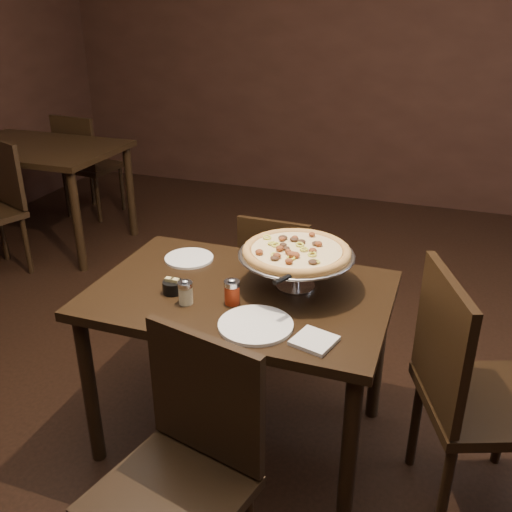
% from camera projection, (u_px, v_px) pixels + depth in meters
% --- Properties ---
extents(room, '(6.04, 7.04, 2.84)m').
position_uv_depth(room, '(238.00, 127.00, 2.02)').
color(room, black).
rests_on(room, ground).
extents(dining_table, '(1.19, 0.80, 0.74)m').
position_uv_depth(dining_table, '(240.00, 312.00, 2.33)').
color(dining_table, black).
rests_on(dining_table, ground).
extents(background_table, '(1.26, 0.84, 0.79)m').
position_uv_depth(background_table, '(37.00, 159.00, 4.35)').
color(background_table, black).
rests_on(background_table, ground).
extents(pizza_stand, '(0.47, 0.47, 0.19)m').
position_uv_depth(pizza_stand, '(297.00, 252.00, 2.26)').
color(pizza_stand, '#B5B6BD').
rests_on(pizza_stand, dining_table).
extents(parmesan_shaker, '(0.06, 0.06, 0.10)m').
position_uv_depth(parmesan_shaker, '(186.00, 292.00, 2.18)').
color(parmesan_shaker, beige).
rests_on(parmesan_shaker, dining_table).
extents(pepper_flake_shaker, '(0.06, 0.06, 0.11)m').
position_uv_depth(pepper_flake_shaker, '(232.00, 292.00, 2.18)').
color(pepper_flake_shaker, maroon).
rests_on(pepper_flake_shaker, dining_table).
extents(packet_caddy, '(0.08, 0.08, 0.06)m').
position_uv_depth(packet_caddy, '(173.00, 287.00, 2.27)').
color(packet_caddy, black).
rests_on(packet_caddy, dining_table).
extents(napkin_stack, '(0.17, 0.17, 0.01)m').
position_uv_depth(napkin_stack, '(314.00, 341.00, 1.95)').
color(napkin_stack, silver).
rests_on(napkin_stack, dining_table).
extents(plate_left, '(0.22, 0.22, 0.01)m').
position_uv_depth(plate_left, '(189.00, 258.00, 2.56)').
color(plate_left, white).
rests_on(plate_left, dining_table).
extents(plate_near, '(0.27, 0.27, 0.01)m').
position_uv_depth(plate_near, '(256.00, 325.00, 2.04)').
color(plate_near, white).
rests_on(plate_near, dining_table).
extents(serving_spatula, '(0.16, 0.16, 0.02)m').
position_uv_depth(serving_spatula, '(286.00, 278.00, 2.06)').
color(serving_spatula, '#B5B6BD').
rests_on(serving_spatula, pizza_stand).
extents(chair_far, '(0.39, 0.39, 0.81)m').
position_uv_depth(chair_far, '(279.00, 278.00, 3.05)').
color(chair_far, black).
rests_on(chair_far, ground).
extents(chair_near, '(0.51, 0.51, 0.91)m').
position_uv_depth(chair_near, '(184.00, 467.00, 1.76)').
color(chair_near, black).
rests_on(chair_near, ground).
extents(chair_side, '(0.59, 0.59, 0.98)m').
position_uv_depth(chair_side, '(469.00, 388.00, 2.06)').
color(chair_side, black).
rests_on(chair_side, ground).
extents(bg_chair_far, '(0.46, 0.46, 0.91)m').
position_uv_depth(bg_chair_far, '(86.00, 162.00, 4.97)').
color(bg_chair_far, black).
rests_on(bg_chair_far, ground).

